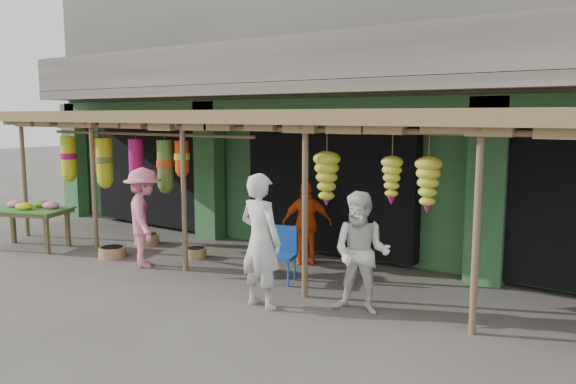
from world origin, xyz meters
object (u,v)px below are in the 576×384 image
Objects in this scene: flower_table at (30,211)px; person_shopper at (144,217)px; person_front at (261,241)px; blue_chair at (282,251)px; person_vendor at (307,223)px; person_right at (361,253)px.

flower_table is 1.03× the size of person_shopper.
person_front is 3.08m from person_shopper.
person_front reaches higher than blue_chair.
blue_chair is 1.34m from person_front.
person_shopper reaches higher than person_vendor.
blue_chair is (5.57, 1.07, -0.27)m from flower_table.
person_vendor is at bearing -67.24° from person_front.
person_front is 1.07× the size of person_shopper.
flower_table is 1.20× the size of person_vendor.
flower_table is 7.33m from person_right.
person_vendor reaches higher than blue_chair.
person_shopper is at bearing 176.33° from blue_chair.
person_right is at bearing -17.21° from flower_table.
blue_chair is at bearing 150.35° from person_right.
person_vendor is at bearing 84.54° from blue_chair.
blue_chair is 0.59× the size of person_vendor.
blue_chair is at bearing 67.49° from person_vendor.
person_front is 2.41m from person_vendor.
flower_table is 5.75m from person_vendor.
person_front reaches higher than person_shopper.
person_vendor reaches higher than flower_table.
person_right reaches higher than person_vendor.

